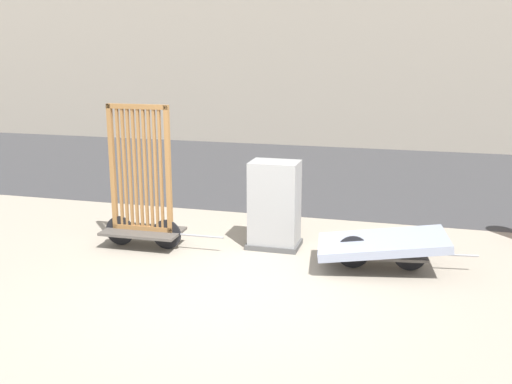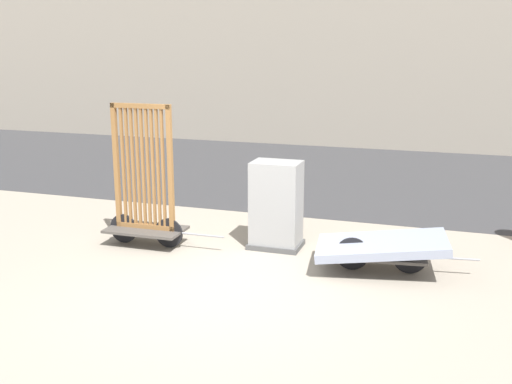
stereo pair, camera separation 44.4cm
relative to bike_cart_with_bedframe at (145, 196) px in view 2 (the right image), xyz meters
The scene contains 5 objects.
ground_plane 2.36m from the bike_cart_with_bedframe, 35.84° to the right, with size 60.00×60.00×0.00m, color gray.
road_strip 6.52m from the bike_cart_with_bedframe, 73.80° to the left, with size 56.00×7.89×0.01m.
bike_cart_with_bedframe is the anchor object (origin of this frame).
bike_cart_with_mattress 3.64m from the bike_cart_with_bedframe, ahead, with size 2.23×1.22×0.54m.
utility_cabinet 2.03m from the bike_cart_with_bedframe, 15.39° to the left, with size 0.79×0.58×1.35m.
Camera 2 is at (2.62, -6.63, 3.04)m, focal length 42.00 mm.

